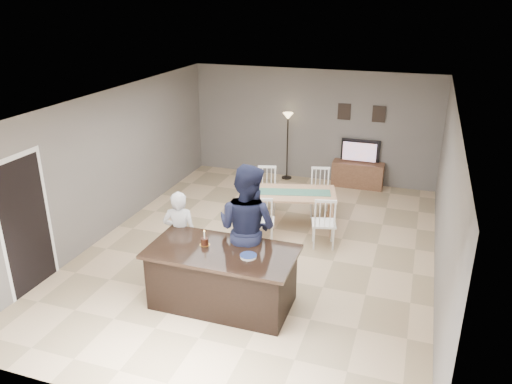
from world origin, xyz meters
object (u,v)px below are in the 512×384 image
(kitchen_island, at_px, (222,277))
(dining_table, at_px, (293,199))
(plate_stack, at_px, (248,256))
(tv_console, at_px, (358,175))
(television, at_px, (360,151))
(man, at_px, (247,228))
(floor_lamp, at_px, (288,128))
(birthday_cake, at_px, (205,241))
(woman, at_px, (180,234))

(kitchen_island, bearing_deg, dining_table, 83.57)
(plate_stack, xyz_separation_m, dining_table, (-0.11, 2.92, -0.29))
(plate_stack, relative_size, dining_table, 0.11)
(dining_table, bearing_deg, tv_console, 57.42)
(tv_console, distance_m, television, 0.57)
(man, relative_size, plate_stack, 8.62)
(kitchen_island, height_order, plate_stack, plate_stack)
(dining_table, distance_m, floor_lamp, 2.96)
(tv_console, relative_size, birthday_cake, 5.09)
(woman, relative_size, floor_lamp, 0.89)
(dining_table, bearing_deg, kitchen_island, -111.13)
(television, xyz_separation_m, woman, (-2.15, -5.09, -0.13))
(floor_lamp, bearing_deg, kitchen_island, -84.27)
(tv_console, bearing_deg, kitchen_island, -102.16)
(floor_lamp, bearing_deg, tv_console, -0.65)
(man, bearing_deg, birthday_cake, 57.59)
(television, relative_size, dining_table, 0.42)
(birthday_cake, xyz_separation_m, plate_stack, (0.73, -0.15, -0.04))
(kitchen_island, relative_size, man, 1.05)
(floor_lamp, bearing_deg, plate_stack, -80.04)
(floor_lamp, bearing_deg, woman, -94.41)
(television, bearing_deg, woman, 67.10)
(man, xyz_separation_m, dining_table, (0.13, 2.29, -0.39))
(tv_console, bearing_deg, woman, -113.18)
(man, bearing_deg, plate_stack, 124.33)
(tv_console, distance_m, woman, 5.48)
(kitchen_island, xyz_separation_m, dining_table, (0.32, 2.84, 0.18))
(floor_lamp, bearing_deg, television, 1.63)
(kitchen_island, relative_size, birthday_cake, 9.12)
(television, height_order, dining_table, television)
(dining_table, bearing_deg, woman, -133.68)
(television, height_order, birthday_cake, birthday_cake)
(woman, distance_m, birthday_cake, 0.84)
(tv_console, relative_size, woman, 0.81)
(kitchen_island, distance_m, man, 0.81)
(television, bearing_deg, dining_table, 72.54)
(television, bearing_deg, kitchen_island, 77.99)
(kitchen_island, bearing_deg, man, 70.81)
(woman, xyz_separation_m, birthday_cake, (0.65, -0.48, 0.22))
(tv_console, height_order, birthday_cake, birthday_cake)
(man, distance_m, dining_table, 2.33)
(tv_console, relative_size, television, 1.31)
(woman, bearing_deg, floor_lamp, -108.55)
(kitchen_island, height_order, television, television)
(kitchen_island, xyz_separation_m, plate_stack, (0.43, -0.07, 0.46))
(kitchen_island, bearing_deg, woman, 149.93)
(woman, distance_m, plate_stack, 1.53)
(man, distance_m, floor_lamp, 5.10)
(woman, xyz_separation_m, man, (1.14, 0.00, 0.28))
(dining_table, relative_size, floor_lamp, 1.29)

